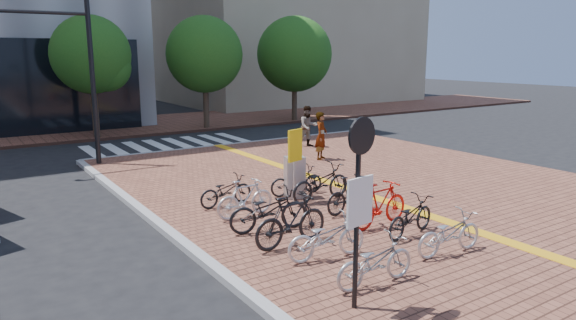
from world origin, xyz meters
TOP-DOWN VIEW (x-y plane):
  - ground at (0.00, 0.00)m, footprint 120.00×120.00m
  - kerb_north at (3.00, 12.00)m, footprint 14.00×0.25m
  - far_sidewalk at (0.00, 21.00)m, footprint 70.00×8.00m
  - building_beige at (18.00, 32.00)m, footprint 20.00×18.00m
  - crosswalk at (0.50, 14.00)m, footprint 7.50×4.00m
  - street_trees at (5.04, 17.45)m, footprint 16.20×4.60m
  - bike_0 at (-1.97, -2.67)m, footprint 1.73×0.67m
  - bike_1 at (-1.95, -1.22)m, footprint 1.82×0.87m
  - bike_2 at (-2.14, -0.21)m, footprint 1.92×0.65m
  - bike_3 at (-2.05, 0.87)m, footprint 2.03×1.03m
  - bike_4 at (-2.01, 2.09)m, footprint 1.67×0.57m
  - bike_5 at (-1.96, 3.27)m, footprint 1.65×0.69m
  - bike_6 at (0.33, -2.43)m, footprint 1.76×0.74m
  - bike_7 at (0.51, -1.19)m, footprint 1.80×0.93m
  - bike_8 at (0.37, -0.34)m, footprint 1.88×0.69m
  - bike_9 at (0.48, 0.88)m, footprint 1.70×0.59m
  - bike_10 at (0.50, 2.21)m, footprint 2.04×0.82m
  - bike_11 at (0.27, 3.10)m, footprint 1.74×0.81m
  - pedestrian_a at (4.03, 6.85)m, footprint 0.82×0.76m
  - pedestrian_b at (5.25, 9.44)m, footprint 1.02×0.87m
  - utility_box at (0.07, 2.90)m, footprint 0.65×0.55m
  - yellow_sign at (-0.16, 2.53)m, footprint 0.55×0.21m
  - notice_sign at (-2.83, -3.15)m, footprint 0.59×0.17m
  - traffic_light_pole at (-4.90, 10.94)m, footprint 3.25×1.25m

SIDE VIEW (x-z plane):
  - ground at x=0.00m, z-range 0.00..0.00m
  - crosswalk at x=0.50m, z-range 0.00..0.01m
  - far_sidewalk at x=0.00m, z-range 0.00..0.15m
  - kerb_north at x=3.00m, z-range 0.00..0.15m
  - bike_5 at x=-1.96m, z-range 0.15..0.99m
  - bike_11 at x=0.27m, z-range 0.15..1.03m
  - bike_0 at x=-1.97m, z-range 0.15..1.05m
  - bike_7 at x=0.51m, z-range 0.15..1.05m
  - bike_6 at x=0.33m, z-range 0.15..1.05m
  - bike_1 at x=-1.95m, z-range 0.15..1.07m
  - bike_4 at x=-2.01m, z-range 0.15..1.14m
  - bike_9 at x=0.48m, z-range 0.15..1.16m
  - bike_3 at x=-2.05m, z-range 0.15..1.17m
  - bike_10 at x=0.50m, z-range 0.15..1.20m
  - bike_8 at x=0.37m, z-range 0.15..1.25m
  - bike_2 at x=-2.14m, z-range 0.15..1.29m
  - utility_box at x=0.07m, z-range 0.15..1.36m
  - pedestrian_b at x=5.25m, z-range 0.15..1.97m
  - pedestrian_a at x=4.03m, z-range 0.15..2.02m
  - yellow_sign at x=-0.16m, z-range 0.55..2.62m
  - notice_sign at x=-2.83m, z-range 0.57..3.74m
  - street_trees at x=5.04m, z-range 0.92..7.27m
  - traffic_light_pole at x=-4.90m, z-range 1.30..7.35m
  - building_beige at x=18.00m, z-range 0.00..18.00m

